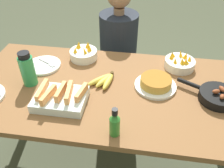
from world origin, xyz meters
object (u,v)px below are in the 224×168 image
(empty_plate_far_left, at_px, (44,65))
(water_bottle, at_px, (28,69))
(frittata_plate_center, at_px, (156,83))
(person_figure, at_px, (118,61))
(melon_tray, at_px, (61,98))
(fruit_bowl_mango, at_px, (180,63))
(hot_sauce_bottle, at_px, (115,123))
(skillet, at_px, (217,96))
(fruit_bowl_citrus, at_px, (84,53))
(banana_bunch, at_px, (105,80))

(empty_plate_far_left, distance_m, water_bottle, 0.20)
(frittata_plate_center, distance_m, person_figure, 0.75)
(melon_tray, height_order, fruit_bowl_mango, fruit_bowl_mango)
(hot_sauce_bottle, xyz_separation_m, person_figure, (-0.11, 1.00, -0.32))
(person_figure, bearing_deg, fruit_bowl_mango, -41.47)
(skillet, height_order, hot_sauce_bottle, hot_sauce_bottle)
(skillet, distance_m, fruit_bowl_citrus, 0.87)
(skillet, distance_m, frittata_plate_center, 0.34)
(empty_plate_far_left, xyz_separation_m, fruit_bowl_citrus, (0.24, 0.14, 0.03))
(melon_tray, distance_m, empty_plate_far_left, 0.39)
(fruit_bowl_mango, bearing_deg, person_figure, 138.53)
(frittata_plate_center, xyz_separation_m, water_bottle, (-0.73, -0.07, 0.07))
(fruit_bowl_citrus, bearing_deg, banana_bunch, -52.79)
(melon_tray, bearing_deg, person_figure, 76.22)
(melon_tray, height_order, fruit_bowl_citrus, fruit_bowl_citrus)
(banana_bunch, bearing_deg, empty_plate_far_left, 165.61)
(melon_tray, bearing_deg, fruit_bowl_mango, 33.95)
(hot_sauce_bottle, bearing_deg, empty_plate_far_left, 138.00)
(fruit_bowl_mango, bearing_deg, empty_plate_far_left, -172.03)
(skillet, height_order, fruit_bowl_mango, fruit_bowl_mango)
(frittata_plate_center, distance_m, hot_sauce_bottle, 0.42)
(person_figure, bearing_deg, banana_bunch, -90.36)
(fruit_bowl_citrus, distance_m, person_figure, 0.51)
(skillet, distance_m, hot_sauce_bottle, 0.61)
(water_bottle, xyz_separation_m, person_figure, (0.44, 0.70, -0.35))
(melon_tray, relative_size, empty_plate_far_left, 1.23)
(banana_bunch, height_order, fruit_bowl_mango, fruit_bowl_mango)
(fruit_bowl_mango, relative_size, hot_sauce_bottle, 1.20)
(frittata_plate_center, height_order, person_figure, person_figure)
(melon_tray, relative_size, fruit_bowl_citrus, 1.48)
(frittata_plate_center, relative_size, fruit_bowl_mango, 1.26)
(fruit_bowl_mango, relative_size, person_figure, 0.17)
(person_figure, bearing_deg, skillet, -47.55)
(skillet, xyz_separation_m, person_figure, (-0.63, 0.69, -0.28))
(fruit_bowl_citrus, distance_m, hot_sauce_bottle, 0.69)
(fruit_bowl_citrus, relative_size, person_figure, 0.17)
(water_bottle, relative_size, hot_sauce_bottle, 1.31)
(fruit_bowl_mango, bearing_deg, water_bottle, -161.11)
(hot_sauce_bottle, height_order, person_figure, person_figure)
(fruit_bowl_citrus, bearing_deg, melon_tray, -91.60)
(skillet, relative_size, frittata_plate_center, 1.31)
(frittata_plate_center, bearing_deg, empty_plate_far_left, 171.70)
(empty_plate_far_left, height_order, fruit_bowl_mango, fruit_bowl_mango)
(fruit_bowl_citrus, bearing_deg, hot_sauce_bottle, -64.12)
(water_bottle, distance_m, person_figure, 0.90)
(frittata_plate_center, distance_m, empty_plate_far_left, 0.73)
(melon_tray, xyz_separation_m, person_figure, (0.20, 0.83, -0.29))
(melon_tray, height_order, empty_plate_far_left, melon_tray)
(fruit_bowl_mango, height_order, hot_sauce_bottle, hot_sauce_bottle)
(frittata_plate_center, bearing_deg, melon_tray, -157.19)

